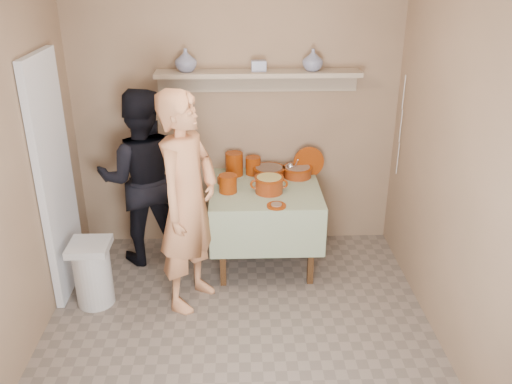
{
  "coord_description": "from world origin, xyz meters",
  "views": [
    {
      "loc": [
        0.01,
        -3.12,
        2.67
      ],
      "look_at": [
        0.15,
        0.75,
        0.95
      ],
      "focal_mm": 38.0,
      "sensor_mm": 36.0,
      "label": 1
    }
  ],
  "objects_px": {
    "person_cook": "(188,203)",
    "person_helper": "(142,178)",
    "cazuela_rice": "(269,183)",
    "trash_bin": "(93,273)",
    "serving_table": "(265,199)"
  },
  "relations": [
    {
      "from": "person_cook",
      "to": "serving_table",
      "type": "distance_m",
      "value": 0.9
    },
    {
      "from": "person_cook",
      "to": "trash_bin",
      "type": "xyz_separation_m",
      "value": [
        -0.8,
        -0.02,
        -0.61
      ]
    },
    {
      "from": "serving_table",
      "to": "person_helper",
      "type": "bearing_deg",
      "value": 173.78
    },
    {
      "from": "person_cook",
      "to": "cazuela_rice",
      "type": "bearing_deg",
      "value": -27.35
    },
    {
      "from": "serving_table",
      "to": "trash_bin",
      "type": "bearing_deg",
      "value": -156.99
    },
    {
      "from": "person_helper",
      "to": "serving_table",
      "type": "relative_size",
      "value": 1.68
    },
    {
      "from": "serving_table",
      "to": "cazuela_rice",
      "type": "distance_m",
      "value": 0.24
    },
    {
      "from": "person_helper",
      "to": "serving_table",
      "type": "bearing_deg",
      "value": 167.91
    },
    {
      "from": "person_cook",
      "to": "person_helper",
      "type": "xyz_separation_m",
      "value": [
        -0.47,
        0.71,
        -0.08
      ]
    },
    {
      "from": "cazuela_rice",
      "to": "trash_bin",
      "type": "distance_m",
      "value": 1.64
    },
    {
      "from": "person_cook",
      "to": "cazuela_rice",
      "type": "height_order",
      "value": "person_cook"
    },
    {
      "from": "person_helper",
      "to": "cazuela_rice",
      "type": "bearing_deg",
      "value": 162.4
    },
    {
      "from": "trash_bin",
      "to": "serving_table",
      "type": "bearing_deg",
      "value": 23.01
    },
    {
      "from": "person_helper",
      "to": "trash_bin",
      "type": "xyz_separation_m",
      "value": [
        -0.33,
        -0.73,
        -0.53
      ]
    },
    {
      "from": "serving_table",
      "to": "cazuela_rice",
      "type": "relative_size",
      "value": 2.95
    }
  ]
}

